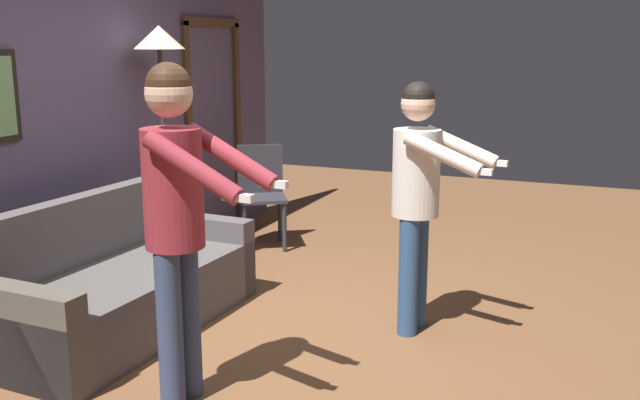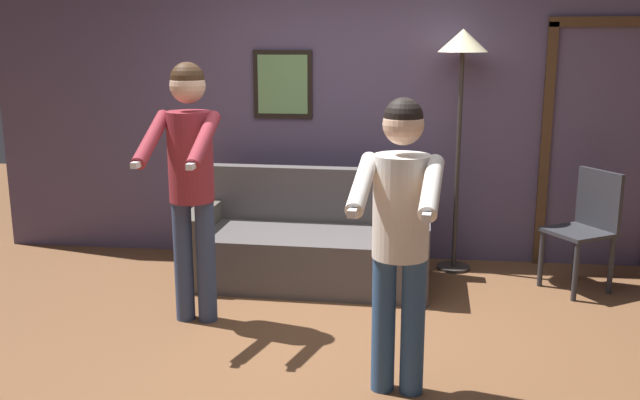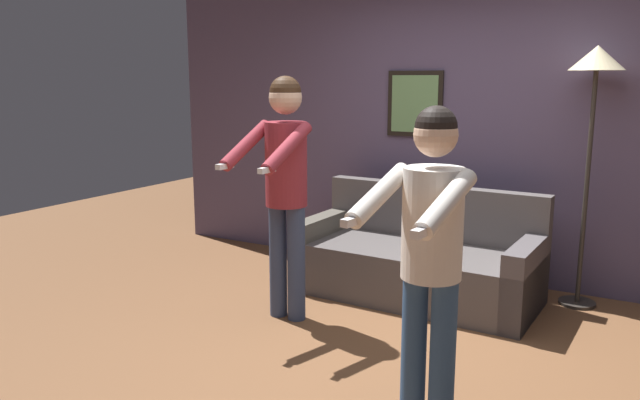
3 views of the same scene
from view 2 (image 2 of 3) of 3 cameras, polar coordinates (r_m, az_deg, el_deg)
name	(u,v)px [view 2 (image 2 of 3)]	position (r m, az deg, el deg)	size (l,w,h in m)	color
ground_plane	(327,342)	(4.68, 0.59, -11.31)	(12.00, 12.00, 0.00)	brown
back_wall_assembly	(354,111)	(6.19, 2.75, 7.16)	(6.40, 0.10, 2.60)	#554966
couch	(310,247)	(5.72, -0.82, -3.78)	(1.93, 0.92, 0.87)	#514B4B
torchiere_lamp	(462,63)	(5.88, 11.30, 10.68)	(0.40, 0.40, 1.98)	#332D28
person_standing_left	(190,168)	(4.79, -10.36, 2.56)	(0.44, 0.70, 1.77)	#354365
person_standing_right	(400,222)	(3.76, 6.45, -1.76)	(0.48, 0.70, 1.62)	#2D4C77
dining_chair_distant	(587,223)	(5.84, 20.59, -1.72)	(0.58, 0.58, 0.93)	#2D2D33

